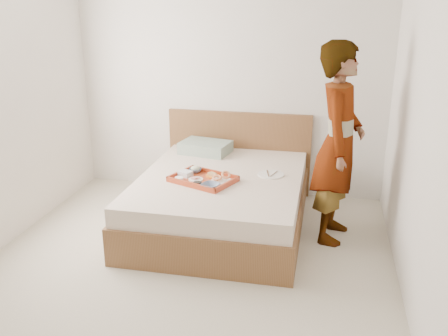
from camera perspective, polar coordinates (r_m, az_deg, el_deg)
name	(u,v)px	position (r m, az deg, el deg)	size (l,w,h in m)	color
ground	(181,276)	(4.18, -4.96, -12.33)	(3.50, 4.00, 0.01)	beige
wall_back	(229,80)	(5.57, 0.64, 10.13)	(3.50, 0.01, 2.60)	silver
wall_front	(14,253)	(1.97, -23.19, -9.01)	(3.50, 0.01, 2.60)	silver
wall_right	(426,136)	(3.57, 22.41, 3.47)	(0.01, 4.00, 2.60)	silver
bed	(221,201)	(4.89, -0.33, -3.85)	(1.65, 2.00, 0.53)	brown
headboard	(239,152)	(5.71, 1.73, 1.83)	(1.65, 0.06, 0.95)	brown
pillow	(205,147)	(5.49, -2.17, 2.42)	(0.53, 0.36, 0.13)	gray
tray	(203,179)	(4.65, -2.45, -1.25)	(0.57, 0.41, 0.05)	#B23E27
prawn_plate	(222,181)	(4.61, -0.29, -1.49)	(0.20, 0.20, 0.01)	white
navy_bowl_big	(211,186)	(4.45, -1.57, -2.07)	(0.16, 0.16, 0.04)	#182542
sauce_dish	(197,184)	(4.51, -3.10, -1.85)	(0.08, 0.08, 0.03)	black
meat_plate	(196,179)	(4.65, -3.31, -1.32)	(0.14, 0.14, 0.01)	white
bread_plate	(213,176)	(4.74, -1.32, -0.91)	(0.14, 0.14, 0.01)	orange
salad_bowl	(195,170)	(4.85, -3.35, -0.27)	(0.12, 0.12, 0.04)	#182542
plastic_tub	(185,174)	(4.75, -4.50, -0.65)	(0.12, 0.10, 0.05)	silver
cheese_round	(179,179)	(4.65, -5.25, -1.26)	(0.08, 0.08, 0.03)	white
dinner_plate	(271,174)	(4.84, 5.47, -0.75)	(0.26, 0.26, 0.01)	white
person	(338,144)	(4.57, 13.14, 2.72)	(0.67, 0.44, 1.84)	beige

